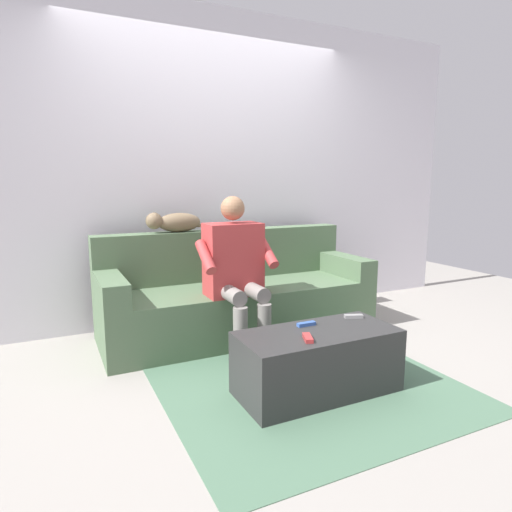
{
  "coord_description": "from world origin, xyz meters",
  "views": [
    {
      "loc": [
        1.39,
        3.11,
        1.24
      ],
      "look_at": [
        0.0,
        0.22,
        0.7
      ],
      "focal_mm": 30.9,
      "sensor_mm": 36.0,
      "label": 1
    }
  ],
  "objects_px": {
    "coffee_table": "(317,362)",
    "remote_gray": "(354,316)",
    "person_solo_seated": "(236,266)",
    "cat_on_backrest": "(174,222)",
    "couch": "(237,297)",
    "remote_red": "(308,338)",
    "remote_blue": "(306,324)"
  },
  "relations": [
    {
      "from": "cat_on_backrest",
      "to": "remote_blue",
      "type": "distance_m",
      "value": 1.5
    },
    {
      "from": "coffee_table",
      "to": "cat_on_backrest",
      "type": "xyz_separation_m",
      "value": [
        0.45,
        -1.45,
        0.73
      ]
    },
    {
      "from": "coffee_table",
      "to": "remote_gray",
      "type": "xyz_separation_m",
      "value": [
        -0.35,
        -0.11,
        0.2
      ]
    },
    {
      "from": "cat_on_backrest",
      "to": "remote_red",
      "type": "relative_size",
      "value": 5.04
    },
    {
      "from": "remote_blue",
      "to": "remote_red",
      "type": "bearing_deg",
      "value": -119.69
    },
    {
      "from": "remote_red",
      "to": "remote_gray",
      "type": "bearing_deg",
      "value": 135.08
    },
    {
      "from": "coffee_table",
      "to": "remote_red",
      "type": "bearing_deg",
      "value": 36.36
    },
    {
      "from": "couch",
      "to": "remote_red",
      "type": "relative_size",
      "value": 18.5
    },
    {
      "from": "cat_on_backrest",
      "to": "remote_gray",
      "type": "xyz_separation_m",
      "value": [
        -0.79,
        1.33,
        -0.53
      ]
    },
    {
      "from": "coffee_table",
      "to": "remote_blue",
      "type": "bearing_deg",
      "value": -84.33
    },
    {
      "from": "remote_red",
      "to": "remote_blue",
      "type": "relative_size",
      "value": 1.01
    },
    {
      "from": "remote_gray",
      "to": "couch",
      "type": "bearing_deg",
      "value": -50.77
    },
    {
      "from": "person_solo_seated",
      "to": "remote_gray",
      "type": "bearing_deg",
      "value": 125.74
    },
    {
      "from": "remote_red",
      "to": "remote_gray",
      "type": "height_order",
      "value": "remote_red"
    },
    {
      "from": "remote_red",
      "to": "remote_blue",
      "type": "distance_m",
      "value": 0.24
    },
    {
      "from": "person_solo_seated",
      "to": "cat_on_backrest",
      "type": "xyz_separation_m",
      "value": [
        0.28,
        -0.62,
        0.28
      ]
    },
    {
      "from": "coffee_table",
      "to": "remote_gray",
      "type": "relative_size",
      "value": 8.14
    },
    {
      "from": "remote_gray",
      "to": "remote_blue",
      "type": "bearing_deg",
      "value": 21.83
    },
    {
      "from": "person_solo_seated",
      "to": "remote_blue",
      "type": "bearing_deg",
      "value": 102.23
    },
    {
      "from": "remote_red",
      "to": "coffee_table",
      "type": "bearing_deg",
      "value": 147.73
    },
    {
      "from": "couch",
      "to": "remote_blue",
      "type": "height_order",
      "value": "couch"
    },
    {
      "from": "person_solo_seated",
      "to": "remote_red",
      "type": "height_order",
      "value": "person_solo_seated"
    },
    {
      "from": "coffee_table",
      "to": "cat_on_backrest",
      "type": "bearing_deg",
      "value": -72.89
    },
    {
      "from": "remote_blue",
      "to": "couch",
      "type": "bearing_deg",
      "value": 90.08
    },
    {
      "from": "cat_on_backrest",
      "to": "remote_blue",
      "type": "xyz_separation_m",
      "value": [
        -0.43,
        1.34,
        -0.53
      ]
    },
    {
      "from": "couch",
      "to": "remote_gray",
      "type": "relative_size",
      "value": 18.85
    },
    {
      "from": "coffee_table",
      "to": "cat_on_backrest",
      "type": "relative_size",
      "value": 1.59
    },
    {
      "from": "cat_on_backrest",
      "to": "remote_red",
      "type": "height_order",
      "value": "cat_on_backrest"
    },
    {
      "from": "couch",
      "to": "coffee_table",
      "type": "height_order",
      "value": "couch"
    },
    {
      "from": "remote_blue",
      "to": "coffee_table",
      "type": "bearing_deg",
      "value": -83.67
    },
    {
      "from": "coffee_table",
      "to": "remote_blue",
      "type": "height_order",
      "value": "remote_blue"
    },
    {
      "from": "remote_gray",
      "to": "cat_on_backrest",
      "type": "bearing_deg",
      "value": -37.75
    }
  ]
}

